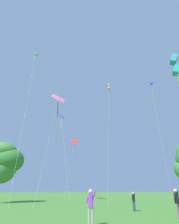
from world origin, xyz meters
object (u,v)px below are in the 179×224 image
kite_red_high (74,144)px  tree_right_cluster (4,161)px  kite_orange_box (109,87)px  person_with_spool (91,204)px  person_in_red_shirt (134,200)px  kite_teal_box (175,66)px  kite_pink_low (58,102)px  kite_purple_streamer (62,120)px  kite_green_small (36,54)px  kite_blue_delta (151,83)px  person_in_blue_jacket (177,201)px

kite_red_high → tree_right_cluster: 20.06m
kite_red_high → kite_orange_box: (7.67, -10.14, 10.93)m
person_with_spool → tree_right_cluster: size_ratio=0.20×
person_with_spool → person_in_red_shirt: (4.46, 7.11, -0.13)m
tree_right_cluster → person_with_spool: bearing=-57.4°
kite_orange_box → kite_teal_box: size_ratio=1.82×
person_with_spool → tree_right_cluster: (-12.30, 19.23, 4.96)m
person_with_spool → kite_teal_box: bearing=15.3°
kite_pink_low → kite_purple_streamer: 4.31m
kite_purple_streamer → kite_teal_box: bearing=-61.9°
kite_green_small → kite_blue_delta: size_ratio=1.01×
person_with_spool → person_in_red_shirt: 8.39m
kite_pink_low → kite_teal_box: bearing=-56.3°
kite_green_small → kite_red_high: (8.09, 16.57, -14.06)m
kite_pink_low → kite_blue_delta: size_ratio=0.73×
kite_purple_streamer → person_in_red_shirt: size_ratio=10.84×
kite_pink_low → person_with_spool: 27.75m
kite_red_high → person_in_blue_jacket: 35.45m
person_in_red_shirt → tree_right_cluster: bearing=144.1°
kite_pink_low → kite_purple_streamer: kite_pink_low is taller
person_in_blue_jacket → kite_blue_delta: bearing=65.2°
person_with_spool → tree_right_cluster: bearing=122.6°
kite_purple_streamer → person_in_red_shirt: 24.82m
kite_orange_box → kite_teal_box: (1.93, -22.48, -11.22)m
kite_teal_box → kite_purple_streamer: (-12.31, 23.03, 3.17)m
kite_green_small → kite_blue_delta: bearing=17.4°
kite_pink_low → person_in_blue_jacket: kite_pink_low is taller
kite_pink_low → kite_orange_box: kite_orange_box is taller
person_in_red_shirt → person_in_blue_jacket: person_in_blue_jacket is taller
kite_pink_low → person_in_red_shirt: kite_pink_low is taller
kite_green_small → person_with_spool: (9.62, -18.24, -25.60)m
kite_blue_delta → person_in_blue_jacket: (-11.31, -24.51, -25.34)m
kite_pink_low → person_with_spool: bearing=-77.2°
kite_pink_low → person_in_blue_jacket: 27.84m
person_with_spool → person_in_blue_jacket: (5.94, 2.14, 0.02)m
kite_purple_streamer → kite_pink_low: bearing=-100.5°
kite_green_small → kite_purple_streamer: kite_green_small is taller
person_in_blue_jacket → kite_green_small: bearing=134.0°
kite_pink_low → kite_purple_streamer: bearing=79.5°
kite_green_small → person_in_blue_jacket: bearing=-46.0°
kite_pink_low → kite_red_high: kite_pink_low is taller
kite_purple_streamer → kite_blue_delta: size_ratio=0.63×
kite_red_high → person_in_blue_jacket: (7.47, -32.68, -11.52)m
tree_right_cluster → kite_pink_low: bearing=17.9°
person_with_spool → tree_right_cluster: tree_right_cluster is taller
kite_red_high → kite_purple_streamer: 10.37m
kite_teal_box → kite_red_high: bearing=106.4°
kite_purple_streamer → person_in_blue_jacket: (10.18, -23.10, -14.41)m
person_in_blue_jacket → tree_right_cluster: bearing=136.9°
kite_purple_streamer → person_in_red_shirt: (8.70, -18.13, -14.56)m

